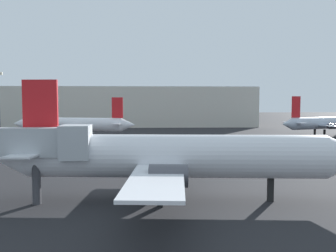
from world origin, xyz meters
The scene contains 4 objects.
airplane_at_gate centered at (2.75, 19.74, 3.87)m, with size 33.83×24.88×10.48m.
airplane_far_left centered at (-17.67, 74.04, 3.40)m, with size 30.76×18.82×9.76m.
airplane_far_right centered at (44.52, 77.31, 3.34)m, with size 25.50×18.28×10.10m.
terminal_building centered at (-9.72, 121.85, 7.04)m, with size 95.41×26.05×14.07m, color beige.
Camera 1 is at (0.84, -10.23, 8.48)m, focal length 37.52 mm.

